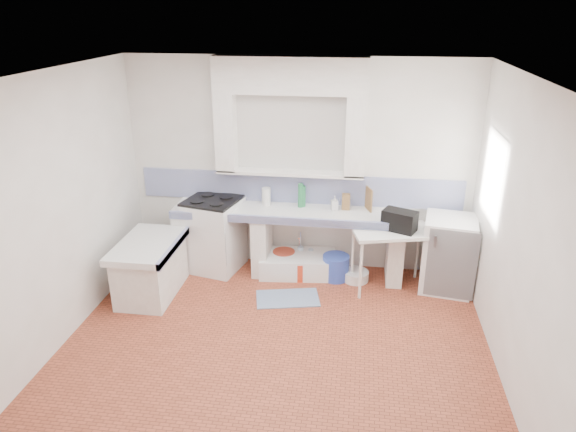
# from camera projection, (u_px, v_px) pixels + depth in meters

# --- Properties ---
(floor) EXTENTS (4.50, 4.50, 0.00)m
(floor) POSITION_uv_depth(u_px,v_px,m) (275.00, 347.00, 5.54)
(floor) COLOR #A1462D
(floor) RESTS_ON ground
(ceiling) EXTENTS (4.50, 4.50, 0.00)m
(ceiling) POSITION_uv_depth(u_px,v_px,m) (272.00, 76.00, 4.49)
(ceiling) COLOR white
(ceiling) RESTS_ON ground
(wall_back) EXTENTS (4.50, 0.00, 4.50)m
(wall_back) POSITION_uv_depth(u_px,v_px,m) (299.00, 166.00, 6.85)
(wall_back) COLOR white
(wall_back) RESTS_ON ground
(wall_front) EXTENTS (4.50, 0.00, 4.50)m
(wall_front) POSITION_uv_depth(u_px,v_px,m) (219.00, 353.00, 3.18)
(wall_front) COLOR white
(wall_front) RESTS_ON ground
(wall_left) EXTENTS (0.00, 4.50, 4.50)m
(wall_left) POSITION_uv_depth(u_px,v_px,m) (55.00, 214.00, 5.31)
(wall_left) COLOR white
(wall_left) RESTS_ON ground
(wall_right) EXTENTS (0.00, 4.50, 4.50)m
(wall_right) POSITION_uv_depth(u_px,v_px,m) (519.00, 239.00, 4.72)
(wall_right) COLOR white
(wall_right) RESTS_ON ground
(alcove_mass) EXTENTS (1.90, 0.25, 0.45)m
(alcove_mass) POSITION_uv_depth(u_px,v_px,m) (290.00, 75.00, 6.31)
(alcove_mass) COLOR white
(alcove_mass) RESTS_ON ground
(window_frame) EXTENTS (0.35, 0.86, 1.06)m
(window_frame) POSITION_uv_depth(u_px,v_px,m) (510.00, 179.00, 5.73)
(window_frame) COLOR #352010
(window_frame) RESTS_ON ground
(lace_valance) EXTENTS (0.01, 0.84, 0.24)m
(lace_valance) POSITION_uv_depth(u_px,v_px,m) (501.00, 144.00, 5.60)
(lace_valance) COLOR white
(lace_valance) RESTS_ON ground
(counter_slab) EXTENTS (3.00, 0.60, 0.08)m
(counter_slab) POSITION_uv_depth(u_px,v_px,m) (288.00, 213.00, 6.79)
(counter_slab) COLOR white
(counter_slab) RESTS_ON ground
(counter_lip) EXTENTS (3.00, 0.04, 0.10)m
(counter_lip) POSITION_uv_depth(u_px,v_px,m) (285.00, 221.00, 6.54)
(counter_lip) COLOR navy
(counter_lip) RESTS_ON ground
(counter_pier_left) EXTENTS (0.20, 0.55, 0.82)m
(counter_pier_left) POSITION_uv_depth(u_px,v_px,m) (187.00, 238.00, 7.14)
(counter_pier_left) COLOR white
(counter_pier_left) RESTS_ON ground
(counter_pier_mid) EXTENTS (0.20, 0.55, 0.82)m
(counter_pier_mid) POSITION_uv_depth(u_px,v_px,m) (262.00, 243.00, 7.01)
(counter_pier_mid) COLOR white
(counter_pier_mid) RESTS_ON ground
(counter_pier_right) EXTENTS (0.20, 0.55, 0.82)m
(counter_pier_right) POSITION_uv_depth(u_px,v_px,m) (395.00, 251.00, 6.78)
(counter_pier_right) COLOR white
(counter_pier_right) RESTS_ON ground
(peninsula_top) EXTENTS (0.70, 1.10, 0.08)m
(peninsula_top) POSITION_uv_depth(u_px,v_px,m) (148.00, 245.00, 6.34)
(peninsula_top) COLOR white
(peninsula_top) RESTS_ON ground
(peninsula_base) EXTENTS (0.60, 1.00, 0.62)m
(peninsula_base) POSITION_uv_depth(u_px,v_px,m) (151.00, 271.00, 6.47)
(peninsula_base) COLOR white
(peninsula_base) RESTS_ON ground
(peninsula_lip) EXTENTS (0.04, 1.10, 0.10)m
(peninsula_lip) POSITION_uv_depth(u_px,v_px,m) (174.00, 247.00, 6.30)
(peninsula_lip) COLOR navy
(peninsula_lip) RESTS_ON ground
(backsplash) EXTENTS (4.27, 0.03, 0.40)m
(backsplash) POSITION_uv_depth(u_px,v_px,m) (298.00, 188.00, 6.95)
(backsplash) COLOR navy
(backsplash) RESTS_ON ground
(stove) EXTENTS (0.81, 0.79, 0.96)m
(stove) POSITION_uv_depth(u_px,v_px,m) (214.00, 235.00, 7.06)
(stove) COLOR white
(stove) RESTS_ON ground
(sink) EXTENTS (1.06, 0.64, 0.24)m
(sink) POSITION_uv_depth(u_px,v_px,m) (298.00, 265.00, 7.04)
(sink) COLOR white
(sink) RESTS_ON ground
(side_table) EXTENTS (1.06, 0.76, 0.04)m
(side_table) POSITION_uv_depth(u_px,v_px,m) (390.00, 259.00, 6.57)
(side_table) COLOR white
(side_table) RESTS_ON ground
(fridge) EXTENTS (0.70, 0.70, 0.95)m
(fridge) POSITION_uv_depth(u_px,v_px,m) (448.00, 254.00, 6.55)
(fridge) COLOR white
(fridge) RESTS_ON ground
(bucket_red) EXTENTS (0.40, 0.40, 0.28)m
(bucket_red) POSITION_uv_depth(u_px,v_px,m) (284.00, 261.00, 7.11)
(bucket_red) COLOR #AF3822
(bucket_red) RESTS_ON ground
(bucket_orange) EXTENTS (0.34, 0.34, 0.25)m
(bucket_orange) POSITION_uv_depth(u_px,v_px,m) (300.00, 270.00, 6.90)
(bucket_orange) COLOR red
(bucket_orange) RESTS_ON ground
(bucket_blue) EXTENTS (0.42, 0.42, 0.33)m
(bucket_blue) POSITION_uv_depth(u_px,v_px,m) (336.00, 267.00, 6.88)
(bucket_blue) COLOR blue
(bucket_blue) RESTS_ON ground
(basin_white) EXTENTS (0.42, 0.42, 0.13)m
(basin_white) POSITION_uv_depth(u_px,v_px,m) (356.00, 276.00, 6.87)
(basin_white) COLOR white
(basin_white) RESTS_ON ground
(water_bottle_a) EXTENTS (0.09, 0.09, 0.31)m
(water_bottle_a) POSITION_uv_depth(u_px,v_px,m) (300.00, 257.00, 7.16)
(water_bottle_a) COLOR silver
(water_bottle_a) RESTS_ON ground
(water_bottle_b) EXTENTS (0.09, 0.09, 0.28)m
(water_bottle_b) POSITION_uv_depth(u_px,v_px,m) (311.00, 259.00, 7.16)
(water_bottle_b) COLOR silver
(water_bottle_b) RESTS_ON ground
(black_bag) EXTENTS (0.46, 0.37, 0.25)m
(black_bag) POSITION_uv_depth(u_px,v_px,m) (400.00, 221.00, 6.37)
(black_bag) COLOR black
(black_bag) RESTS_ON side_table
(green_bottle_a) EXTENTS (0.09, 0.09, 0.32)m
(green_bottle_a) POSITION_uv_depth(u_px,v_px,m) (301.00, 195.00, 6.82)
(green_bottle_a) COLOR #237340
(green_bottle_a) RESTS_ON counter_slab
(green_bottle_b) EXTENTS (0.08, 0.08, 0.28)m
(green_bottle_b) POSITION_uv_depth(u_px,v_px,m) (303.00, 196.00, 6.84)
(green_bottle_b) COLOR #237340
(green_bottle_b) RESTS_ON counter_slab
(knife_block) EXTENTS (0.11, 0.09, 0.21)m
(knife_block) POSITION_uv_depth(u_px,v_px,m) (346.00, 202.00, 6.76)
(knife_block) COLOR olive
(knife_block) RESTS_ON counter_slab
(cutting_board) EXTENTS (0.09, 0.21, 0.30)m
(cutting_board) POSITION_uv_depth(u_px,v_px,m) (369.00, 199.00, 6.73)
(cutting_board) COLOR olive
(cutting_board) RESTS_ON counter_slab
(paper_towel) EXTENTS (0.15, 0.15, 0.23)m
(paper_towel) POSITION_uv_depth(u_px,v_px,m) (266.00, 196.00, 6.91)
(paper_towel) COLOR white
(paper_towel) RESTS_ON counter_slab
(soap_bottle) EXTENTS (0.10, 0.11, 0.19)m
(soap_bottle) POSITION_uv_depth(u_px,v_px,m) (335.00, 203.00, 6.75)
(soap_bottle) COLOR white
(soap_bottle) RESTS_ON counter_slab
(rug) EXTENTS (0.84, 0.59, 0.01)m
(rug) POSITION_uv_depth(u_px,v_px,m) (288.00, 298.00, 6.45)
(rug) COLOR #264D86
(rug) RESTS_ON ground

